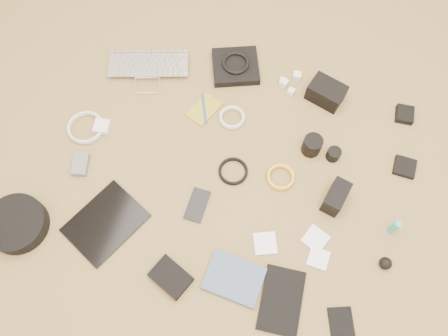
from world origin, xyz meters
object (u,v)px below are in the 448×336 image
(dslr_camera, at_px, (326,93))
(paperback, at_px, (226,299))
(headphone_case, at_px, (17,224))
(tablet, at_px, (106,223))
(phone, at_px, (197,205))
(laptop, at_px, (148,74))

(dslr_camera, xyz_separation_m, paperback, (-0.14, -0.91, -0.03))
(dslr_camera, xyz_separation_m, headphone_case, (-0.95, -0.89, -0.01))
(dslr_camera, xyz_separation_m, tablet, (-0.65, -0.78, -0.04))
(phone, relative_size, headphone_case, 0.59)
(dslr_camera, distance_m, phone, 0.71)
(tablet, bearing_deg, paperback, 11.13)
(laptop, relative_size, phone, 2.66)
(laptop, xyz_separation_m, dslr_camera, (0.75, 0.12, 0.03))
(laptop, bearing_deg, paperback, -70.59)
(dslr_camera, relative_size, headphone_case, 0.66)
(phone, distance_m, headphone_case, 0.66)
(dslr_camera, relative_size, tablet, 0.53)
(tablet, relative_size, phone, 2.08)
(laptop, xyz_separation_m, phone, (0.39, -0.49, -0.01))
(tablet, height_order, headphone_case, headphone_case)
(laptop, distance_m, phone, 0.63)
(dslr_camera, xyz_separation_m, phone, (-0.35, -0.61, -0.04))
(tablet, xyz_separation_m, phone, (0.30, 0.17, -0.00))
(laptop, height_order, headphone_case, headphone_case)
(tablet, distance_m, headphone_case, 0.32)
(tablet, distance_m, phone, 0.35)
(laptop, bearing_deg, dslr_camera, -8.76)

